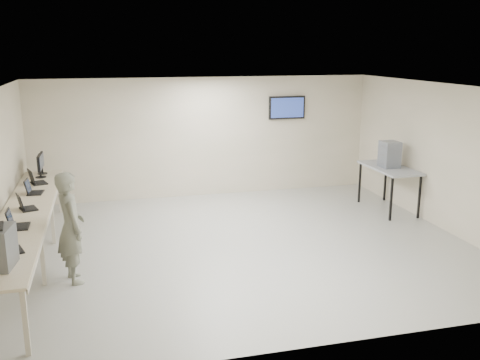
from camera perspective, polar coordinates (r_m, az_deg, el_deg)
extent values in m
cube|color=#B9B8A8|center=(9.71, 0.30, -6.88)|extent=(8.00, 7.00, 0.01)
cube|color=white|center=(9.10, 0.32, 9.84)|extent=(8.00, 7.00, 0.01)
cube|color=beige|center=(12.66, -3.73, 4.58)|extent=(8.00, 0.01, 2.80)
cube|color=beige|center=(6.11, 8.70, -5.81)|extent=(8.00, 0.01, 2.80)
cube|color=beige|center=(11.00, 20.92, 2.27)|extent=(0.01, 7.00, 2.80)
cube|color=black|center=(13.07, 4.97, 7.72)|extent=(0.15, 0.04, 0.15)
cube|color=black|center=(13.03, 5.03, 7.71)|extent=(0.90, 0.06, 0.55)
cube|color=navy|center=(13.00, 5.08, 7.69)|extent=(0.82, 0.01, 0.47)
cube|color=beige|center=(9.24, -21.88, -3.25)|extent=(0.75, 6.00, 0.04)
cube|color=beige|center=(9.20, -19.55, -3.30)|extent=(0.02, 6.00, 0.06)
cube|color=beige|center=(6.73, -21.92, -13.81)|extent=(0.06, 0.06, 0.86)
cube|color=beige|center=(8.49, -20.32, -7.79)|extent=(0.06, 0.06, 0.86)
cube|color=beige|center=(10.26, -22.71, -4.30)|extent=(0.06, 0.06, 0.86)
cube|color=beige|center=(10.19, -19.37, -4.13)|extent=(0.06, 0.06, 0.86)
cube|color=beige|center=(12.12, -21.48, -1.49)|extent=(0.06, 0.06, 0.86)
cube|color=beige|center=(12.05, -18.66, -1.33)|extent=(0.06, 0.06, 0.86)
cube|color=black|center=(7.53, -23.10, -6.95)|extent=(0.33, 0.39, 0.02)
cube|color=black|center=(7.50, -24.10, -6.06)|extent=(0.16, 0.32, 0.24)
cube|color=#151F34|center=(7.50, -23.99, -6.05)|extent=(0.13, 0.27, 0.20)
cube|color=black|center=(8.46, -22.42, -4.62)|extent=(0.26, 0.36, 0.02)
cube|color=black|center=(8.43, -23.37, -3.76)|extent=(0.07, 0.34, 0.25)
cube|color=#151F34|center=(8.43, -23.27, -3.76)|extent=(0.05, 0.30, 0.21)
cube|color=black|center=(9.33, -21.62, -2.87)|extent=(0.33, 0.39, 0.02)
cube|color=black|center=(9.31, -22.42, -2.14)|extent=(0.16, 0.32, 0.24)
cube|color=#151F34|center=(9.31, -22.34, -2.13)|extent=(0.13, 0.28, 0.20)
cube|color=black|center=(10.30, -20.97, -1.29)|extent=(0.27, 0.36, 0.02)
cube|color=black|center=(10.28, -21.71, -0.60)|extent=(0.09, 0.33, 0.24)
cube|color=#151F34|center=(10.28, -21.63, -0.60)|extent=(0.07, 0.29, 0.20)
cube|color=black|center=(11.02, -20.65, -0.30)|extent=(0.36, 0.43, 0.02)
cube|color=black|center=(11.01, -21.39, 0.38)|extent=(0.18, 0.34, 0.26)
cube|color=#151F34|center=(11.00, -21.31, 0.38)|extent=(0.15, 0.30, 0.21)
cylinder|color=black|center=(11.53, -20.47, 0.30)|extent=(0.21, 0.21, 0.02)
cube|color=black|center=(11.51, -20.51, 0.74)|extent=(0.04, 0.03, 0.17)
cube|color=black|center=(11.47, -20.60, 1.74)|extent=(0.05, 0.46, 0.31)
cube|color=#151F34|center=(11.47, -20.45, 1.75)|extent=(0.00, 0.42, 0.27)
cylinder|color=black|center=(11.84, -20.32, 0.65)|extent=(0.20, 0.20, 0.01)
cube|color=black|center=(11.82, -20.36, 1.06)|extent=(0.04, 0.03, 0.16)
cube|color=black|center=(11.78, -20.44, 2.00)|extent=(0.05, 0.45, 0.30)
cube|color=#151F34|center=(11.78, -20.30, 2.01)|extent=(0.00, 0.41, 0.26)
imported|color=#666B5B|center=(8.36, -17.59, -4.85)|extent=(0.57, 0.71, 1.70)
cube|color=#96999E|center=(11.93, 15.66, 1.24)|extent=(0.75, 1.60, 0.04)
cube|color=black|center=(11.30, 15.83, -1.97)|extent=(0.04, 0.04, 0.92)
cube|color=black|center=(12.48, 12.65, -0.29)|extent=(0.04, 0.04, 0.92)
cube|color=black|center=(11.63, 18.59, -1.72)|extent=(0.04, 0.04, 0.92)
cube|color=black|center=(12.78, 15.24, -0.11)|extent=(0.04, 0.04, 0.92)
cube|color=gray|center=(11.89, 15.62, 1.77)|extent=(0.35, 0.39, 0.19)
cube|color=gray|center=(11.86, 15.67, 2.65)|extent=(0.35, 0.39, 0.19)
cube|color=gray|center=(11.82, 15.73, 3.54)|extent=(0.35, 0.39, 0.19)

